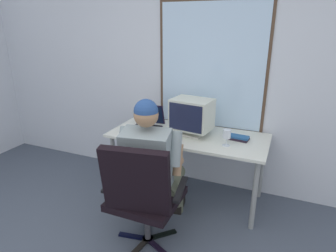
{
  "coord_description": "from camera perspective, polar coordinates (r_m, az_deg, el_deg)",
  "views": [
    {
      "loc": [
        0.96,
        -0.85,
        1.79
      ],
      "look_at": [
        0.01,
        1.38,
        0.93
      ],
      "focal_mm": 31.08,
      "sensor_mm": 36.0,
      "label": 1
    }
  ],
  "objects": [
    {
      "name": "wall_rear",
      "position": [
        3.24,
        5.7,
        10.02
      ],
      "size": [
        5.72,
        0.08,
        2.52
      ],
      "color": "silver",
      "rests_on": "ground"
    },
    {
      "name": "desk",
      "position": [
        3.01,
        3.91,
        -2.93
      ],
      "size": [
        1.59,
        0.7,
        0.72
      ],
      "color": "gray",
      "rests_on": "ground"
    },
    {
      "name": "office_chair",
      "position": [
        2.33,
        -5.16,
        -12.89
      ],
      "size": [
        0.68,
        0.61,
        0.98
      ],
      "color": "black",
      "rests_on": "ground"
    },
    {
      "name": "person_seated",
      "position": [
        2.5,
        -3.17,
        -7.69
      ],
      "size": [
        0.58,
        0.82,
        1.26
      ],
      "color": "#525945",
      "rests_on": "ground"
    },
    {
      "name": "crt_monitor",
      "position": [
        2.91,
        4.68,
        2.25
      ],
      "size": [
        0.42,
        0.34,
        0.37
      ],
      "color": "beige",
      "rests_on": "desk"
    },
    {
      "name": "laptop",
      "position": [
        3.18,
        -3.92,
        0.86
      ],
      "size": [
        0.32,
        0.34,
        0.24
      ],
      "color": "black",
      "rests_on": "desk"
    },
    {
      "name": "wine_glass",
      "position": [
        2.72,
        11.45,
        -1.72
      ],
      "size": [
        0.07,
        0.07,
        0.16
      ],
      "color": "silver",
      "rests_on": "desk"
    },
    {
      "name": "book_stack",
      "position": [
        2.92,
        13.74,
        -2.26
      ],
      "size": [
        0.2,
        0.14,
        0.04
      ],
      "color": "black",
      "rests_on": "desk"
    }
  ]
}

